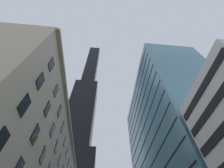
% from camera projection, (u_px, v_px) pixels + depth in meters
% --- Properties ---
extents(dark_skyscraper, '(29.50, 29.50, 231.16)m').
position_uv_depth(dark_skyscraper, '(78.00, 130.00, 108.21)').
color(dark_skyscraper, black).
rests_on(dark_skyscraper, ground).
extents(glass_office_midrise, '(19.01, 43.10, 55.44)m').
position_uv_depth(glass_office_midrise, '(174.00, 144.00, 46.85)').
color(glass_office_midrise, teal).
rests_on(glass_office_midrise, ground).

